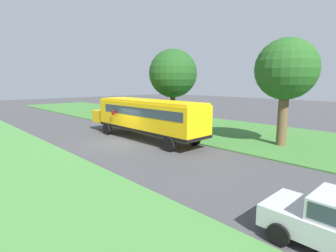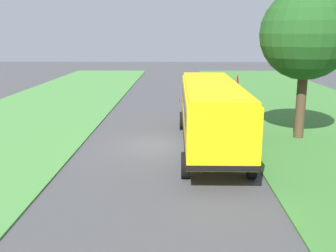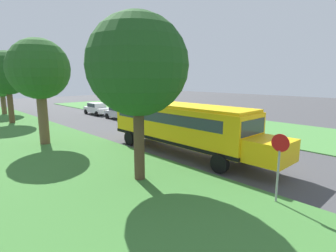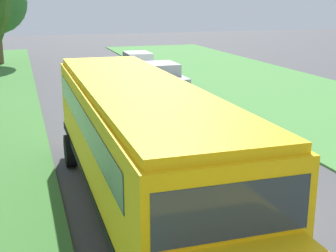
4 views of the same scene
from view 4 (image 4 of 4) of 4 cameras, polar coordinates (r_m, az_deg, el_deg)
ground_plane at (r=11.84m, az=7.96°, el=-10.04°), size 120.00×120.00×0.00m
school_bus at (r=10.77m, az=-3.41°, el=-1.53°), size 2.84×12.42×3.16m
car_silver_nearest at (r=26.37m, az=-0.71°, el=6.22°), size 2.02×4.40×1.56m
car_white_middle at (r=31.70m, az=-3.66°, el=7.72°), size 2.02×4.40×1.56m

